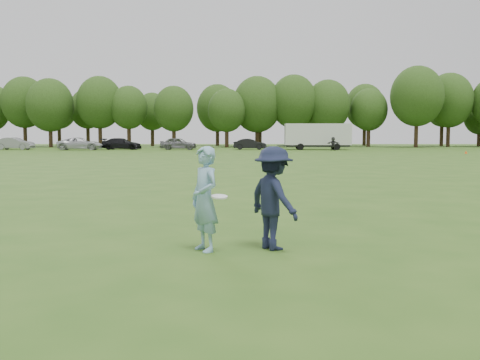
# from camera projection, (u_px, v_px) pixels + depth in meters

# --- Properties ---
(ground) EXTENTS (200.00, 200.00, 0.00)m
(ground) POSITION_uv_depth(u_px,v_px,m) (176.00, 256.00, 8.97)
(ground) COLOR #2D5317
(ground) RESTS_ON ground
(thrower) EXTENTS (0.70, 0.76, 1.75)m
(thrower) POSITION_uv_depth(u_px,v_px,m) (205.00, 199.00, 9.29)
(thrower) COLOR #7FADC5
(thrower) RESTS_ON ground
(defender) EXTENTS (1.17, 1.29, 1.74)m
(defender) POSITION_uv_depth(u_px,v_px,m) (273.00, 198.00, 9.44)
(defender) COLOR #191F37
(defender) RESTS_ON ground
(player_far_d) EXTENTS (1.52, 0.60, 1.60)m
(player_far_d) POSITION_uv_depth(u_px,v_px,m) (333.00, 144.00, 65.67)
(player_far_d) COLOR #292929
(player_far_d) RESTS_ON ground
(car_b) EXTENTS (4.67, 1.87, 1.51)m
(car_b) POSITION_uv_depth(u_px,v_px,m) (15.00, 144.00, 69.22)
(car_b) COLOR gray
(car_b) RESTS_ON ground
(car_c) EXTENTS (5.60, 2.96, 1.50)m
(car_c) POSITION_uv_depth(u_px,v_px,m) (80.00, 144.00, 67.90)
(car_c) COLOR #B9BABE
(car_c) RESTS_ON ground
(car_d) EXTENTS (5.06, 2.39, 1.43)m
(car_d) POSITION_uv_depth(u_px,v_px,m) (122.00, 144.00, 69.56)
(car_d) COLOR black
(car_d) RESTS_ON ground
(car_e) EXTENTS (4.51, 1.91, 1.52)m
(car_e) POSITION_uv_depth(u_px,v_px,m) (178.00, 144.00, 68.84)
(car_e) COLOR slate
(car_e) RESTS_ON ground
(car_f) EXTENTS (4.18, 1.67, 1.35)m
(car_f) POSITION_uv_depth(u_px,v_px,m) (250.00, 144.00, 69.46)
(car_f) COLOR black
(car_f) RESTS_ON ground
(field_cone) EXTENTS (0.28, 0.28, 0.30)m
(field_cone) POSITION_uv_depth(u_px,v_px,m) (466.00, 152.00, 55.51)
(field_cone) COLOR #F1490C
(field_cone) RESTS_ON ground
(disc_in_play) EXTENTS (0.31, 0.31, 0.08)m
(disc_in_play) POSITION_uv_depth(u_px,v_px,m) (219.00, 197.00, 9.09)
(disc_in_play) COLOR white
(disc_in_play) RESTS_ON ground
(cargo_trailer) EXTENTS (9.00, 2.75, 3.20)m
(cargo_trailer) POSITION_uv_depth(u_px,v_px,m) (318.00, 135.00, 68.77)
(cargo_trailer) COLOR silver
(cargo_trailer) RESTS_ON ground
(treeline) EXTENTS (130.35, 18.39, 11.74)m
(treeline) POSITION_uv_depth(u_px,v_px,m) (257.00, 105.00, 85.06)
(treeline) COLOR #332114
(treeline) RESTS_ON ground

